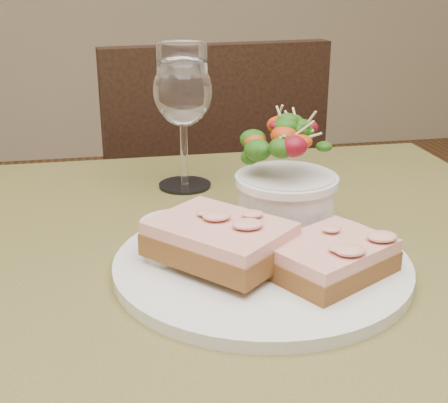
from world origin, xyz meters
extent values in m
cube|color=#4E4721|center=(0.00, 0.00, 0.73)|extent=(0.80, 0.80, 0.04)
cylinder|color=black|center=(0.34, 0.34, 0.35)|extent=(0.05, 0.05, 0.71)
cube|color=black|center=(0.08, 0.76, 0.45)|extent=(0.46, 0.46, 0.04)
cube|color=black|center=(0.10, 0.57, 0.68)|extent=(0.42, 0.09, 0.45)
cube|color=black|center=(0.08, 0.76, 0.23)|extent=(0.40, 0.40, 0.45)
cylinder|color=silver|center=(0.04, -0.01, 0.76)|extent=(0.29, 0.29, 0.01)
cube|color=#4D3414|center=(0.09, -0.05, 0.77)|extent=(0.13, 0.12, 0.02)
cube|color=beige|center=(0.09, -0.05, 0.79)|extent=(0.13, 0.12, 0.01)
cube|color=#4D3414|center=(0.00, -0.01, 0.78)|extent=(0.15, 0.15, 0.02)
cube|color=beige|center=(0.00, -0.01, 0.80)|extent=(0.15, 0.15, 0.01)
cylinder|color=beige|center=(-0.04, 0.02, 0.78)|extent=(0.06, 0.06, 0.04)
cylinder|color=olive|center=(-0.04, 0.02, 0.80)|extent=(0.05, 0.05, 0.01)
cylinder|color=silver|center=(0.08, 0.06, 0.79)|extent=(0.10, 0.10, 0.06)
ellipsoid|color=#163D0B|center=(0.08, 0.06, 0.85)|extent=(0.09, 0.09, 0.06)
ellipsoid|color=#163D0B|center=(-0.03, 0.08, 0.77)|extent=(0.04, 0.04, 0.01)
sphere|color=maroon|center=(-0.05, 0.07, 0.77)|extent=(0.02, 0.02, 0.02)
cylinder|color=white|center=(0.00, 0.25, 0.75)|extent=(0.07, 0.07, 0.00)
cylinder|color=white|center=(0.00, 0.25, 0.80)|extent=(0.01, 0.01, 0.09)
ellipsoid|color=white|center=(0.00, 0.25, 0.88)|extent=(0.08, 0.08, 0.09)
camera|label=1|loc=(-0.10, -0.53, 1.03)|focal=50.00mm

